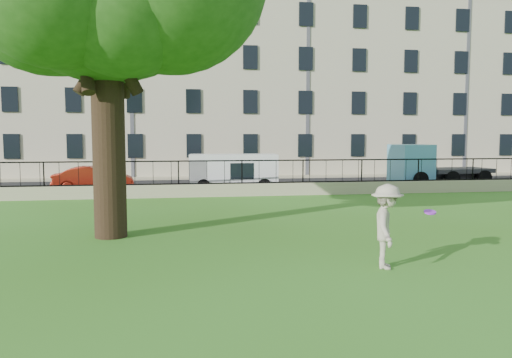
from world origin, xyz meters
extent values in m
plane|color=#386B19|center=(0.00, 0.00, 0.00)|extent=(120.00, 120.00, 0.00)
cube|color=tan|center=(0.00, 12.00, 0.30)|extent=(50.00, 0.40, 0.60)
cube|color=black|center=(0.00, 12.00, 0.63)|extent=(50.00, 0.05, 0.06)
cube|color=black|center=(0.00, 12.00, 1.70)|extent=(50.00, 0.05, 0.06)
cube|color=black|center=(0.00, 16.70, 0.01)|extent=(60.00, 9.00, 0.01)
cube|color=tan|center=(0.00, 21.90, 0.06)|extent=(60.00, 1.40, 0.12)
cube|color=beige|center=(0.00, 27.60, 6.50)|extent=(56.00, 10.00, 13.00)
cylinder|color=black|center=(-4.94, 2.99, 2.50)|extent=(0.91, 0.91, 5.00)
imported|color=#B4A792|center=(1.47, -1.44, 0.93)|extent=(1.07, 1.36, 1.85)
cylinder|color=#A227E0|center=(2.63, -1.11, 1.16)|extent=(0.36, 0.35, 0.12)
imported|color=#AA2514|center=(-7.29, 14.78, 0.66)|extent=(4.09, 1.70, 1.32)
cube|color=white|center=(-0.15, 14.40, 0.96)|extent=(4.65, 2.05, 1.91)
cube|color=#55A6C9|center=(12.00, 15.40, 1.19)|extent=(5.86, 2.62, 2.38)
camera|label=1|loc=(-3.01, -11.58, 2.90)|focal=35.00mm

